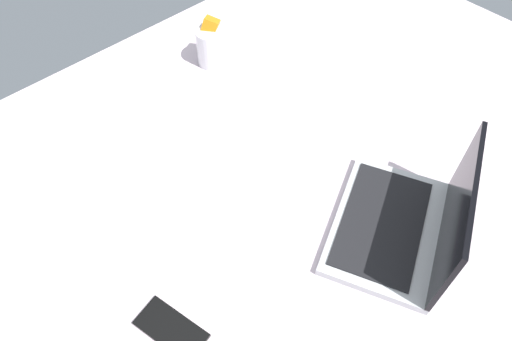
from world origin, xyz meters
TOP-DOWN VIEW (x-y plane):
  - bed_mattress at (0.00, 0.00)cm, footprint 180.00×140.00cm
  - laptop at (3.27, 31.95)cm, footprint 39.58×34.66cm
  - snack_cup at (-4.81, -42.43)cm, footprint 9.80×9.00cm
  - cell_phone at (53.17, 14.57)cm, footprint 9.75×15.16cm

SIDE VIEW (x-z plane):
  - bed_mattress at x=0.00cm, z-range 0.00..18.00cm
  - cell_phone at x=53.17cm, z-range 18.00..18.80cm
  - laptop at x=3.27cm, z-range 10.91..33.91cm
  - snack_cup at x=-4.81cm, z-range 16.74..31.16cm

